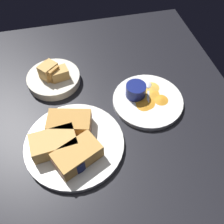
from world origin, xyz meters
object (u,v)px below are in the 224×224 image
sandwich_half_near (69,123)px  sandwich_half_extra (77,155)px  sandwich_half_far (54,143)px  ramekin_dark_sauce (74,159)px  spoon_by_gravy_ramekin (148,88)px  bread_basket_rear (53,77)px  plate_sandwich_main (74,144)px  spoon_by_dark_ramekin (72,146)px  plate_chips_companion (148,101)px  ramekin_light_gravy (136,90)px

sandwich_half_near → sandwich_half_extra: 11.39cm
sandwich_half_far → ramekin_dark_sauce: 8.12cm
sandwich_half_near → sandwich_half_far: same height
spoon_by_gravy_ramekin → bread_basket_rear: bread_basket_rear is taller
ramekin_dark_sauce → bread_basket_rear: bearing=94.7°
sandwich_half_extra → ramekin_dark_sauce: sandwich_half_extra is taller
plate_sandwich_main → ramekin_dark_sauce: size_ratio=4.20×
sandwich_half_far → spoon_by_dark_ramekin: bearing=-8.4°
plate_sandwich_main → sandwich_half_far: sandwich_half_far is taller
sandwich_half_extra → spoon_by_dark_ramekin: size_ratio=1.52×
sandwich_half_extra → plate_chips_companion: bearing=32.6°
sandwich_half_extra → spoon_by_gravy_ramekin: (28.16, 21.70, -2.04)cm
plate_sandwich_main → sandwich_half_far: (-5.68, -0.37, 3.20)cm
plate_chips_companion → sandwich_half_far: bearing=-160.3°
sandwich_half_far → ramekin_light_gravy: bearing=26.8°
spoon_by_dark_ramekin → plate_chips_companion: bearing=24.1°
sandwich_half_near → ramekin_light_gravy: sandwich_half_near is taller
sandwich_half_far → ramekin_dark_sauce: (5.06, -6.34, -0.22)cm
spoon_by_dark_ramekin → ramekin_light_gravy: 28.62cm
sandwich_half_far → sandwich_half_extra: (6.05, -5.31, 0.00)cm
sandwich_half_extra → ramekin_dark_sauce: size_ratio=2.10×
bread_basket_rear → sandwich_half_extra: bearing=-83.5°
sandwich_half_far → ramekin_light_gravy: sandwich_half_far is taller
plate_chips_companion → spoon_by_gravy_ramekin: bearing=70.6°
plate_sandwich_main → sandwich_half_near: sandwich_half_near is taller
spoon_by_gravy_ramekin → ramekin_light_gravy: bearing=-161.6°
sandwich_half_far → plate_chips_companion: sandwich_half_far is taller
sandwich_half_far → plate_chips_companion: size_ratio=0.58×
ramekin_dark_sauce → bread_basket_rear: size_ratio=0.37×
plate_sandwich_main → ramekin_dark_sauce: ramekin_dark_sauce is taller
sandwich_half_near → bread_basket_rear: bearing=97.9°
sandwich_half_near → plate_chips_companion: size_ratio=0.61×
sandwich_half_far → spoon_by_dark_ramekin: sandwich_half_far is taller
sandwich_half_near → sandwich_half_extra: size_ratio=0.97×
ramekin_dark_sauce → ramekin_light_gravy: (23.88, 20.98, 0.16)cm
plate_sandwich_main → sandwich_half_extra: bearing=-86.3°
plate_sandwich_main → ramekin_light_gravy: (23.26, 14.27, 3.14)cm
sandwich_half_far → spoon_by_gravy_ramekin: sandwich_half_far is taller
sandwich_half_far → bread_basket_rear: bread_basket_rear is taller
plate_chips_companion → spoon_by_gravy_ramekin: size_ratio=2.45×
plate_sandwich_main → spoon_by_dark_ramekin: bearing=-126.6°
sandwich_half_far → ramekin_dark_sauce: bearing=-51.4°
sandwich_half_extra → ramekin_light_gravy: bearing=41.1°
sandwich_half_near → ramekin_dark_sauce: (-0.25, -12.39, -0.22)cm
sandwich_half_extra → spoon_by_gravy_ramekin: bearing=37.6°
sandwich_half_near → ramekin_dark_sauce: size_ratio=2.04×
ramekin_dark_sauce → spoon_by_dark_ramekin: (-0.19, 5.63, -1.81)cm
spoon_by_dark_ramekin → plate_chips_companion: 30.32cm
plate_sandwich_main → spoon_by_gravy_ramekin: size_ratio=3.06×
sandwich_half_extra → ramekin_dark_sauce: 1.45cm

